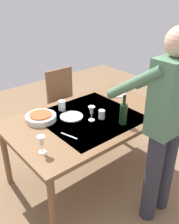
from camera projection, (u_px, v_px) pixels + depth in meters
The scene contains 13 objects.
ground_plane at pixel (90, 172), 2.87m from camera, with size 6.00×6.00×0.00m, color #846647.
dining_table at pixel (90, 122), 2.56m from camera, with size 1.65×1.03×0.73m.
chair_near at pixel (64, 98), 3.41m from camera, with size 0.40×0.40×0.91m.
person_server at pixel (166, 121), 1.97m from camera, with size 0.42×0.61×1.69m.
wine_bottle at pixel (123, 113), 2.35m from camera, with size 0.07×0.07×0.30m.
wine_glass_left at pixel (92, 111), 2.41m from camera, with size 0.07×0.07×0.15m.
wine_glass_right at pixel (41, 142), 1.95m from camera, with size 0.07×0.07×0.15m.
water_cup_near_left at pixel (62, 105), 2.63m from camera, with size 0.08×0.08×0.11m, color silver.
water_cup_near_right at pixel (102, 114), 2.48m from camera, with size 0.07×0.07×0.09m, color silver.
serving_bowl_pasta at pixel (41, 117), 2.45m from camera, with size 0.30×0.30×0.07m.
dinner_plate_near at pixel (116, 94), 3.03m from camera, with size 0.23×0.23×0.01m, color silver.
dinner_plate_far at pixel (71, 116), 2.52m from camera, with size 0.23×0.23×0.01m, color silver.
table_fork at pixel (69, 136), 2.21m from camera, with size 0.01×0.18×0.01m, color silver.
Camera 1 is at (1.43, 1.70, 1.93)m, focal length 40.15 mm.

